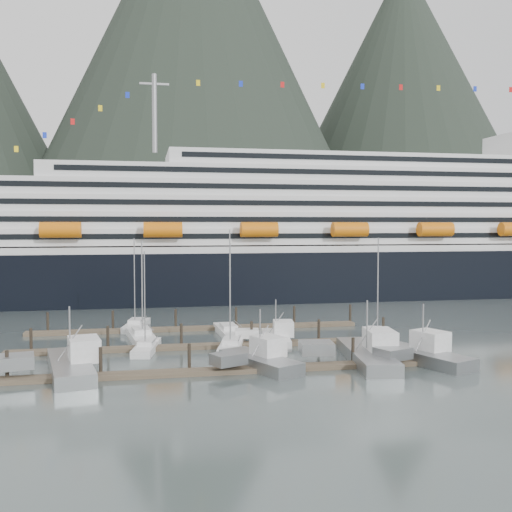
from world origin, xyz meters
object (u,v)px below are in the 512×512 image
at_px(sailboat_e, 136,326).
at_px(trawler_a, 69,365).
at_px(sailboat_b, 146,348).
at_px(trawler_e, 275,338).
at_px(trawler_c, 365,354).
at_px(sailboat_c, 231,347).
at_px(sailboat_h, 377,337).
at_px(sailboat_a, 142,338).
at_px(trawler_d, 422,355).
at_px(sailboat_d, 229,332).
at_px(trawler_b, 259,360).
at_px(cruise_ship, 340,240).

bearing_deg(sailboat_e, trawler_a, 177.23).
bearing_deg(sailboat_b, trawler_e, -75.38).
distance_m(sailboat_e, trawler_c, 37.09).
distance_m(sailboat_c, sailboat_h, 20.23).
bearing_deg(sailboat_a, trawler_a, 148.12).
xyz_separation_m(sailboat_e, trawler_d, (31.59, -28.43, 0.50)).
xyz_separation_m(sailboat_d, sailboat_h, (18.91, -7.40, 0.01)).
bearing_deg(sailboat_c, sailboat_d, 7.18).
height_order(sailboat_d, sailboat_e, sailboat_d).
bearing_deg(trawler_c, trawler_e, 40.30).
distance_m(sailboat_h, trawler_b, 22.19).
distance_m(sailboat_c, trawler_a, 20.03).
bearing_deg(sailboat_c, sailboat_a, 66.74).
height_order(cruise_ship, sailboat_h, cruise_ship).
bearing_deg(cruise_ship, trawler_c, -106.17).
xyz_separation_m(sailboat_h, trawler_b, (-18.41, -12.38, 0.46)).
relative_size(sailboat_c, trawler_e, 1.35).
height_order(trawler_d, trawler_e, trawler_d).
bearing_deg(trawler_b, trawler_c, -112.66).
height_order(trawler_c, trawler_d, trawler_c).
bearing_deg(sailboat_a, sailboat_d, -88.30).
bearing_deg(sailboat_d, trawler_e, -147.97).
xyz_separation_m(sailboat_a, trawler_c, (24.71, -17.14, 0.52)).
bearing_deg(sailboat_c, cruise_ship, -17.20).
bearing_deg(sailboat_e, trawler_d, -120.65).
bearing_deg(sailboat_h, trawler_e, 107.01).
bearing_deg(sailboat_e, sailboat_a, -164.10).
xyz_separation_m(sailboat_a, trawler_d, (30.81, -18.63, 0.48)).
bearing_deg(sailboat_a, trawler_e, -115.22).
distance_m(sailboat_d, sailboat_h, 20.31).
relative_size(sailboat_a, trawler_a, 0.96).
bearing_deg(sailboat_d, sailboat_e, 56.15).
distance_m(sailboat_c, trawler_b, 9.84).
bearing_deg(sailboat_h, cruise_ship, 4.04).
bearing_deg(trawler_d, cruise_ship, -32.60).
bearing_deg(trawler_a, sailboat_c, -76.19).
xyz_separation_m(sailboat_e, trawler_b, (13.22, -27.60, 0.48)).
relative_size(trawler_c, trawler_d, 1.21).
bearing_deg(sailboat_a, cruise_ship, -50.89).
xyz_separation_m(sailboat_c, sailboat_h, (20.05, 2.69, 0.02)).
distance_m(sailboat_b, sailboat_h, 30.29).
xyz_separation_m(sailboat_c, sailboat_e, (-11.59, 17.90, -0.00)).
bearing_deg(sailboat_d, sailboat_h, -113.66).
distance_m(sailboat_h, trawler_d, 13.22).
relative_size(sailboat_h, trawler_d, 1.12).
height_order(sailboat_a, trawler_c, sailboat_a).
xyz_separation_m(sailboat_e, trawler_e, (17.72, -15.13, 0.42)).
xyz_separation_m(sailboat_d, sailboat_e, (-12.72, 7.81, -0.01)).
height_order(sailboat_c, sailboat_d, sailboat_d).
xyz_separation_m(cruise_ship, sailboat_c, (-32.16, -53.92, -11.62)).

